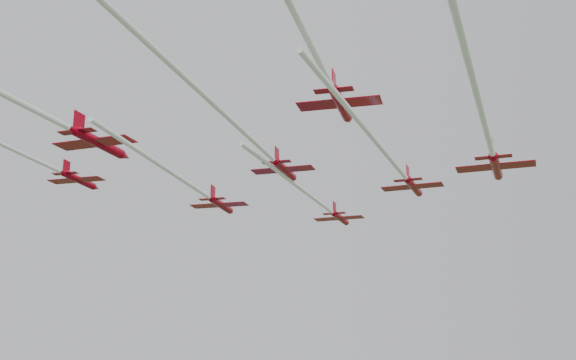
{
  "coord_description": "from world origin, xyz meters",
  "views": [
    {
      "loc": [
        1.19,
        -89.81,
        31.31
      ],
      "look_at": [
        4.79,
        3.45,
        56.54
      ],
      "focal_mm": 45.0,
      "sensor_mm": 36.0,
      "label": 1
    }
  ],
  "objects_px": {
    "jet_row3_left": "(27,156)",
    "jet_row3_mid": "(231,120)",
    "jet_lead": "(321,204)",
    "jet_row2_left": "(198,190)",
    "jet_row4_left": "(32,109)",
    "jet_row3_right": "(487,134)",
    "jet_row4_right": "(305,34)",
    "jet_row2_right": "(394,163)"
  },
  "relations": [
    {
      "from": "jet_row2_left",
      "to": "jet_row3_left",
      "type": "distance_m",
      "value": 22.48
    },
    {
      "from": "jet_lead",
      "to": "jet_row3_mid",
      "type": "distance_m",
      "value": 37.04
    },
    {
      "from": "jet_lead",
      "to": "jet_row3_left",
      "type": "bearing_deg",
      "value": -131.8
    },
    {
      "from": "jet_row4_left",
      "to": "jet_row3_left",
      "type": "bearing_deg",
      "value": 130.32
    },
    {
      "from": "jet_row2_left",
      "to": "jet_row2_right",
      "type": "bearing_deg",
      "value": -12.53
    },
    {
      "from": "jet_row3_left",
      "to": "jet_row4_left",
      "type": "bearing_deg",
      "value": -53.35
    },
    {
      "from": "jet_row4_left",
      "to": "jet_lead",
      "type": "bearing_deg",
      "value": 70.44
    },
    {
      "from": "jet_row3_left",
      "to": "jet_row2_left",
      "type": "bearing_deg",
      "value": 43.7
    },
    {
      "from": "jet_row3_right",
      "to": "jet_row4_right",
      "type": "xyz_separation_m",
      "value": [
        -19.36,
        -14.51,
        3.42
      ]
    },
    {
      "from": "jet_lead",
      "to": "jet_row2_left",
      "type": "xyz_separation_m",
      "value": [
        -17.55,
        -9.27,
        -0.4
      ]
    },
    {
      "from": "jet_row3_left",
      "to": "jet_lead",
      "type": "bearing_deg",
      "value": 44.61
    },
    {
      "from": "jet_row2_right",
      "to": "jet_row4_right",
      "type": "height_order",
      "value": "jet_row4_right"
    },
    {
      "from": "jet_lead",
      "to": "jet_row4_left",
      "type": "relative_size",
      "value": 0.89
    },
    {
      "from": "jet_row2_left",
      "to": "jet_row4_right",
      "type": "height_order",
      "value": "jet_row4_right"
    },
    {
      "from": "jet_row3_mid",
      "to": "jet_row4_right",
      "type": "bearing_deg",
      "value": -48.49
    },
    {
      "from": "jet_row3_right",
      "to": "jet_row4_left",
      "type": "distance_m",
      "value": 45.68
    },
    {
      "from": "jet_row4_right",
      "to": "jet_lead",
      "type": "bearing_deg",
      "value": 100.23
    },
    {
      "from": "jet_lead",
      "to": "jet_row4_right",
      "type": "bearing_deg",
      "value": -74.8
    },
    {
      "from": "jet_lead",
      "to": "jet_row3_right",
      "type": "relative_size",
      "value": 0.86
    },
    {
      "from": "jet_row2_right",
      "to": "jet_row3_mid",
      "type": "height_order",
      "value": "jet_row3_mid"
    },
    {
      "from": "jet_row2_right",
      "to": "jet_row3_right",
      "type": "relative_size",
      "value": 0.92
    },
    {
      "from": "jet_row3_mid",
      "to": "jet_row4_left",
      "type": "bearing_deg",
      "value": -157.12
    },
    {
      "from": "jet_row2_right",
      "to": "jet_row3_left",
      "type": "bearing_deg",
      "value": -161.89
    },
    {
      "from": "jet_row4_left",
      "to": "jet_row2_right",
      "type": "bearing_deg",
      "value": 41.1
    },
    {
      "from": "jet_row2_left",
      "to": "jet_row3_right",
      "type": "relative_size",
      "value": 0.83
    },
    {
      "from": "jet_row2_left",
      "to": "jet_row4_left",
      "type": "height_order",
      "value": "jet_row4_left"
    },
    {
      "from": "jet_lead",
      "to": "jet_row3_right",
      "type": "height_order",
      "value": "jet_lead"
    },
    {
      "from": "jet_lead",
      "to": "jet_row3_left",
      "type": "height_order",
      "value": "jet_row3_left"
    },
    {
      "from": "jet_row3_right",
      "to": "jet_row4_right",
      "type": "height_order",
      "value": "jet_row4_right"
    },
    {
      "from": "jet_row3_left",
      "to": "jet_row3_mid",
      "type": "bearing_deg",
      "value": -14.1
    },
    {
      "from": "jet_row3_right",
      "to": "jet_row2_right",
      "type": "bearing_deg",
      "value": 139.61
    },
    {
      "from": "jet_row3_left",
      "to": "jet_row3_right",
      "type": "relative_size",
      "value": 0.92
    },
    {
      "from": "jet_row2_right",
      "to": "jet_row3_left",
      "type": "xyz_separation_m",
      "value": [
        -44.48,
        3.71,
        1.49
      ]
    },
    {
      "from": "jet_row2_right",
      "to": "jet_row3_left",
      "type": "height_order",
      "value": "jet_row3_left"
    },
    {
      "from": "jet_row2_left",
      "to": "jet_row3_left",
      "type": "xyz_separation_m",
      "value": [
        -20.18,
        -9.79,
        1.63
      ]
    },
    {
      "from": "jet_row3_mid",
      "to": "jet_row3_right",
      "type": "relative_size",
      "value": 1.26
    },
    {
      "from": "jet_row3_mid",
      "to": "jet_row3_left",
      "type": "bearing_deg",
      "value": 166.56
    },
    {
      "from": "jet_row3_left",
      "to": "jet_row4_left",
      "type": "relative_size",
      "value": 0.95
    },
    {
      "from": "jet_row2_right",
      "to": "jet_row4_left",
      "type": "height_order",
      "value": "jet_row4_left"
    },
    {
      "from": "jet_row2_right",
      "to": "jet_row3_mid",
      "type": "bearing_deg",
      "value": -124.25
    },
    {
      "from": "jet_lead",
      "to": "jet_row4_left",
      "type": "height_order",
      "value": "jet_row4_left"
    },
    {
      "from": "jet_row4_left",
      "to": "jet_row4_right",
      "type": "height_order",
      "value": "jet_row4_right"
    }
  ]
}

